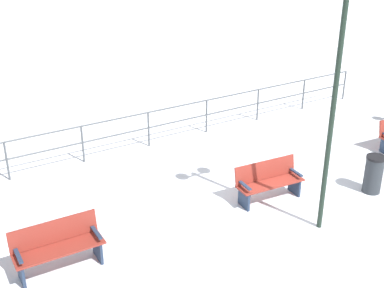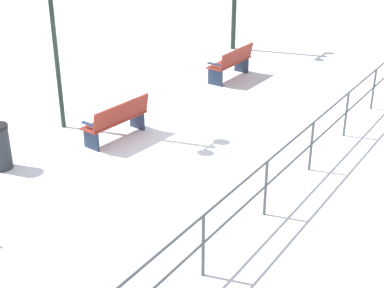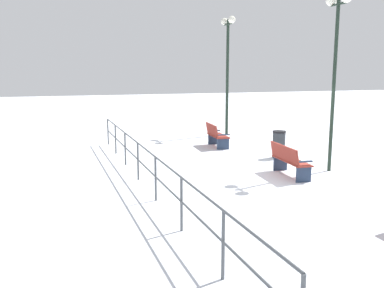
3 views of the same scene
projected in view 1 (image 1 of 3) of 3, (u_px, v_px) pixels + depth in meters
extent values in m
plane|color=white|center=(267.00, 198.00, 11.59)|extent=(80.00, 80.00, 0.00)
cube|color=maroon|center=(59.00, 249.00, 9.04)|extent=(0.53, 1.61, 0.04)
cube|color=maroon|center=(54.00, 231.00, 9.15)|extent=(0.15, 1.60, 0.42)
cube|color=#23334C|center=(21.00, 272.00, 8.82)|extent=(0.45, 0.06, 0.47)
cube|color=#23334C|center=(97.00, 248.00, 9.46)|extent=(0.45, 0.06, 0.47)
cube|color=#23334C|center=(18.00, 256.00, 8.66)|extent=(0.45, 0.08, 0.04)
cube|color=#23334C|center=(96.00, 233.00, 9.30)|extent=(0.45, 0.08, 0.04)
cube|color=maroon|center=(270.00, 183.00, 11.34)|extent=(0.59, 1.60, 0.04)
cube|color=maroon|center=(265.00, 170.00, 11.44)|extent=(0.24, 1.57, 0.43)
cube|color=#23334C|center=(244.00, 199.00, 11.15)|extent=(0.42, 0.09, 0.43)
cube|color=#23334C|center=(294.00, 185.00, 11.71)|extent=(0.42, 0.09, 0.43)
cube|color=#23334C|center=(245.00, 186.00, 11.00)|extent=(0.42, 0.11, 0.04)
cube|color=#23334C|center=(296.00, 172.00, 11.56)|extent=(0.42, 0.11, 0.04)
cylinder|color=#1E2D23|center=(332.00, 119.00, 9.56)|extent=(0.10, 0.10, 4.77)
cylinder|color=#4C5156|center=(7.00, 161.00, 12.20)|extent=(0.05, 0.05, 1.00)
cylinder|color=#4C5156|center=(83.00, 144.00, 13.11)|extent=(0.05, 0.05, 1.00)
cylinder|color=#4C5156|center=(149.00, 129.00, 14.02)|extent=(0.05, 0.05, 1.00)
cylinder|color=#4C5156|center=(207.00, 116.00, 14.93)|extent=(0.05, 0.05, 1.00)
cylinder|color=#4C5156|center=(258.00, 105.00, 15.85)|extent=(0.05, 0.05, 1.00)
cylinder|color=#4C5156|center=(303.00, 95.00, 16.76)|extent=(0.05, 0.05, 1.00)
cylinder|color=#4C5156|center=(344.00, 85.00, 17.67)|extent=(0.05, 0.05, 1.00)
cylinder|color=#4C5156|center=(178.00, 106.00, 14.27)|extent=(0.04, 13.35, 0.04)
cylinder|color=#4C5156|center=(178.00, 121.00, 14.46)|extent=(0.04, 13.35, 0.04)
cylinder|color=#2D3338|center=(373.00, 175.00, 11.71)|extent=(0.41, 0.41, 0.85)
cylinder|color=black|center=(376.00, 158.00, 11.52)|extent=(0.43, 0.43, 0.06)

